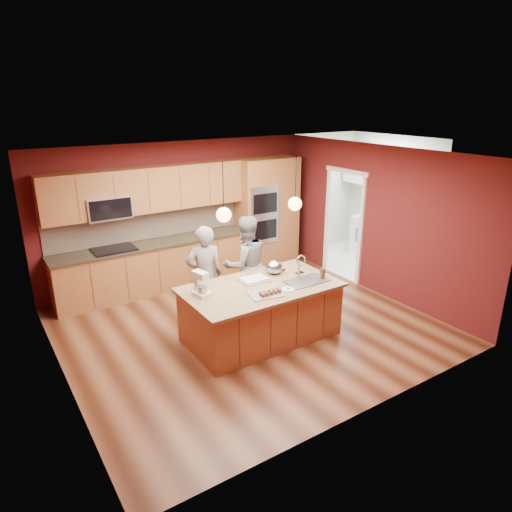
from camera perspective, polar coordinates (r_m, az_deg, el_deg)
floor at (r=7.38m, az=-0.99°, el=-8.79°), size 5.50×5.50×0.00m
ceiling at (r=6.55m, az=-1.12°, el=12.50°), size 5.50×5.50×0.00m
wall_back at (r=8.98m, az=-9.60°, el=5.38°), size 5.50×0.00×5.50m
wall_front at (r=5.05m, az=14.29°, el=-6.27°), size 5.50×0.00×5.50m
wall_left at (r=5.96m, az=-24.11°, el=-3.41°), size 0.00×5.00×5.00m
wall_right at (r=8.57m, az=14.77°, el=4.31°), size 0.00×5.00×5.00m
cabinet_run at (r=8.61m, az=-12.90°, el=2.01°), size 3.74×0.64×2.30m
oven_column at (r=9.64m, az=1.33°, el=5.38°), size 1.30×0.62×2.30m
doorway_trim at (r=9.16m, az=10.87°, el=3.63°), size 0.08×1.11×2.20m
laundry_room at (r=10.40m, az=16.24°, el=10.16°), size 2.60×2.70×2.70m
pendant_left at (r=6.06m, az=-4.05°, el=5.19°), size 0.20×0.20×0.80m
pendant_right at (r=6.70m, az=4.90°, el=6.55°), size 0.20×0.20×0.80m
island at (r=6.90m, az=0.72°, el=-6.86°), size 2.29×1.29×1.22m
person_left at (r=7.24m, az=-6.44°, el=-2.43°), size 0.66×0.51×1.62m
person_right at (r=7.57m, az=-1.32°, el=-1.11°), size 0.89×0.74×1.67m
stand_mixer at (r=6.40m, az=-6.91°, el=-3.65°), size 0.24×0.29×0.35m
sheet_cake at (r=6.89m, az=-0.26°, el=-2.97°), size 0.43×0.32×0.05m
cooling_rack at (r=6.42m, az=1.19°, el=-4.80°), size 0.51×0.41×0.02m
mixing_bowl at (r=7.15m, az=2.27°, el=-1.39°), size 0.27×0.27×0.23m
plate at (r=6.60m, az=4.06°, el=-4.18°), size 0.19×0.19×0.01m
tumbler at (r=7.03m, az=8.31°, el=-2.20°), size 0.08×0.08×0.16m
phone at (r=7.23m, az=5.47°, el=-2.08°), size 0.15×0.09×0.01m
cupcakes_left at (r=6.64m, az=-6.88°, el=-3.90°), size 0.14×0.22×0.06m
cupcakes_rack at (r=6.41m, az=1.76°, el=-4.47°), size 0.35×0.14×0.06m
cupcakes_right at (r=7.33m, az=2.50°, el=-1.47°), size 0.22×0.29×0.06m
washer at (r=10.43m, az=16.12°, el=1.83°), size 0.75×0.76×0.94m
dryer at (r=10.83m, az=13.70°, el=2.53°), size 0.62×0.63×0.89m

